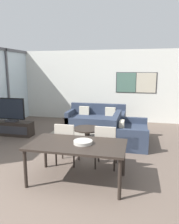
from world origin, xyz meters
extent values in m
plane|color=brown|center=(0.00, 0.00, 0.00)|extent=(24.00, 24.00, 0.00)
cube|color=silver|center=(0.00, 5.96, 1.40)|extent=(7.43, 0.06, 2.80)
cube|color=#2D2D33|center=(1.41, 5.92, 1.55)|extent=(1.54, 0.01, 0.79)
cube|color=#4C7060|center=(1.04, 5.92, 1.55)|extent=(0.73, 0.02, 0.75)
cube|color=beige|center=(1.79, 5.92, 1.55)|extent=(0.73, 0.02, 0.75)
cube|color=#515156|center=(-3.18, 4.47, 1.40)|extent=(0.07, 0.08, 2.80)
cube|color=gray|center=(0.09, 3.36, 0.00)|extent=(2.68, 1.65, 0.01)
cube|color=black|center=(-2.32, 3.23, 0.22)|extent=(1.34, 0.39, 0.45)
cube|color=#2D2D33|center=(-2.32, 3.03, 0.22)|extent=(1.23, 0.01, 0.25)
cube|color=#2D2D33|center=(-2.32, 3.23, 0.47)|extent=(0.36, 0.20, 0.05)
cube|color=#2D2D33|center=(-2.32, 3.23, 0.54)|extent=(0.06, 0.03, 0.08)
cube|color=black|center=(-2.32, 3.23, 0.85)|extent=(0.91, 0.04, 0.67)
cube|color=black|center=(-2.32, 3.21, 0.85)|extent=(0.84, 0.01, 0.61)
cube|color=#2D384C|center=(0.09, 4.67, 0.21)|extent=(2.03, 0.95, 0.42)
cube|color=#2D384C|center=(0.09, 5.06, 0.41)|extent=(2.03, 0.16, 0.82)
cube|color=#2D384C|center=(-0.85, 4.67, 0.30)|extent=(0.14, 0.95, 0.60)
cube|color=#2D384C|center=(1.03, 4.67, 0.30)|extent=(0.14, 0.95, 0.60)
cube|color=beige|center=(-0.39, 4.88, 0.57)|extent=(0.36, 0.12, 0.30)
cube|color=beige|center=(0.57, 4.88, 0.57)|extent=(0.36, 0.12, 0.30)
cube|color=#2D384C|center=(1.35, 3.27, 0.21)|extent=(0.95, 1.53, 0.42)
cube|color=#2D384C|center=(0.95, 3.27, 0.41)|extent=(0.16, 1.53, 0.82)
cube|color=#2D384C|center=(1.35, 2.57, 0.30)|extent=(0.95, 0.14, 0.60)
cube|color=#2D384C|center=(1.35, 3.96, 0.30)|extent=(0.95, 0.14, 0.60)
cube|color=beige|center=(1.13, 2.92, 0.57)|extent=(0.12, 0.36, 0.30)
cylinder|color=black|center=(0.09, 3.36, 0.01)|extent=(0.38, 0.38, 0.03)
cylinder|color=black|center=(0.09, 3.36, 0.15)|extent=(0.15, 0.15, 0.30)
cylinder|color=black|center=(0.09, 3.36, 0.32)|extent=(0.84, 0.84, 0.04)
cube|color=black|center=(0.49, 0.90, 0.72)|extent=(1.76, 0.96, 0.04)
cylinder|color=black|center=(-0.34, 0.48, 0.35)|extent=(0.06, 0.06, 0.70)
cylinder|color=black|center=(1.31, 0.48, 0.35)|extent=(0.06, 0.06, 0.70)
cylinder|color=black|center=(-0.34, 1.32, 0.35)|extent=(0.06, 0.06, 0.70)
cylinder|color=black|center=(1.31, 1.32, 0.35)|extent=(0.06, 0.06, 0.70)
cube|color=#B2A899|center=(0.06, 1.64, 0.45)|extent=(0.46, 0.46, 0.06)
cube|color=#B2A899|center=(0.06, 1.43, 0.70)|extent=(0.42, 0.05, 0.46)
cylinder|color=black|center=(-0.14, 1.44, 0.21)|extent=(0.04, 0.04, 0.42)
cylinder|color=black|center=(0.26, 1.44, 0.21)|extent=(0.04, 0.04, 0.42)
cylinder|color=black|center=(-0.14, 1.84, 0.21)|extent=(0.04, 0.04, 0.42)
cylinder|color=black|center=(0.26, 1.84, 0.21)|extent=(0.04, 0.04, 0.42)
cube|color=#B2A899|center=(0.92, 1.66, 0.45)|extent=(0.46, 0.46, 0.06)
cube|color=#B2A899|center=(0.92, 1.45, 0.70)|extent=(0.42, 0.05, 0.46)
cylinder|color=black|center=(0.72, 1.46, 0.21)|extent=(0.04, 0.04, 0.42)
cylinder|color=black|center=(1.12, 1.46, 0.21)|extent=(0.04, 0.04, 0.42)
cylinder|color=black|center=(0.72, 1.86, 0.21)|extent=(0.04, 0.04, 0.42)
cylinder|color=black|center=(1.12, 1.86, 0.21)|extent=(0.04, 0.04, 0.42)
cylinder|color=#B7B2A8|center=(0.60, 0.92, 0.77)|extent=(0.34, 0.34, 0.06)
torus|color=#B7B2A8|center=(0.60, 0.92, 0.79)|extent=(0.34, 0.34, 0.02)
camera|label=1|loc=(1.55, -2.73, 2.07)|focal=35.00mm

